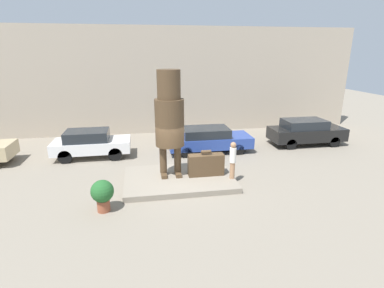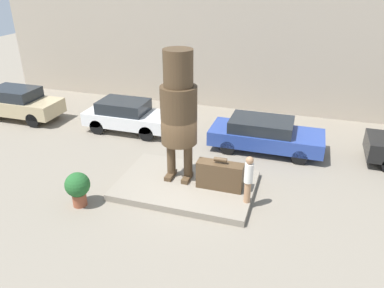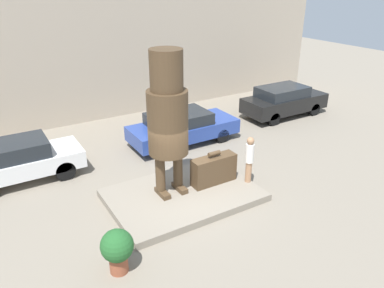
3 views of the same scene
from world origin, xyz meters
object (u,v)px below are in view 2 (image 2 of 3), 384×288
at_px(statue_figure, 179,107).
at_px(parked_car_tan, 19,103).
at_px(planter_pot, 78,187).
at_px(tourist, 248,178).
at_px(parked_car_blue, 265,134).
at_px(giant_suitcase, 220,175).
at_px(parked_car_white, 127,115).

distance_m(statue_figure, parked_car_tan, 10.77).
relative_size(statue_figure, planter_pot, 3.86).
bearing_deg(statue_figure, planter_pot, -138.67).
relative_size(tourist, parked_car_tan, 0.39).
height_order(tourist, parked_car_blue, tourist).
xyz_separation_m(statue_figure, parked_car_tan, (-9.97, 3.52, -2.07)).
relative_size(parked_car_tan, parked_car_blue, 0.90).
bearing_deg(giant_suitcase, statue_figure, 169.97).
bearing_deg(tourist, giant_suitcase, 151.87).
bearing_deg(statue_figure, parked_car_tan, 160.54).
height_order(giant_suitcase, parked_car_white, parked_car_white).
relative_size(tourist, planter_pot, 1.38).
bearing_deg(planter_pot, parked_car_white, 101.72).
xyz_separation_m(parked_car_blue, planter_pot, (-5.25, -5.99, -0.05)).
relative_size(statue_figure, tourist, 2.80).
bearing_deg(statue_figure, parked_car_white, 136.60).
bearing_deg(tourist, parked_car_blue, 90.61).
distance_m(tourist, parked_car_white, 8.00).
bearing_deg(parked_car_white, parked_car_tan, -177.95).
distance_m(parked_car_tan, parked_car_blue, 12.53).
xyz_separation_m(statue_figure, parked_car_white, (-3.95, 3.74, -2.13)).
distance_m(giant_suitcase, parked_car_white, 6.81).
bearing_deg(planter_pot, tourist, 16.07).
bearing_deg(giant_suitcase, parked_car_blue, 75.53).
height_order(giant_suitcase, parked_car_blue, parked_car_blue).
relative_size(statue_figure, parked_car_tan, 1.08).
relative_size(parked_car_tan, planter_pot, 3.56).
height_order(statue_figure, parked_car_tan, statue_figure).
bearing_deg(giant_suitcase, parked_car_white, 143.92).
relative_size(statue_figure, parked_car_blue, 0.98).
distance_m(giant_suitcase, planter_pot, 4.73).
xyz_separation_m(giant_suitcase, parked_car_blue, (1.01, 3.90, 0.03)).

